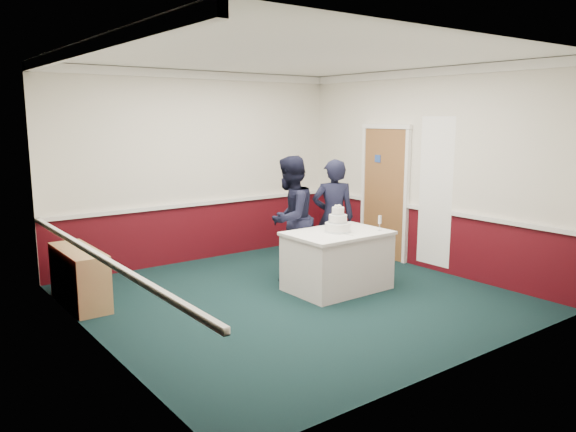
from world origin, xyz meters
TOP-DOWN VIEW (x-y plane):
  - ground at (0.00, 0.00)m, footprint 5.00×5.00m
  - room_shell at (0.08, 0.61)m, footprint 5.00×5.00m
  - sideboard at (-2.28, 1.39)m, footprint 0.41×1.20m
  - cake_table at (0.67, -0.06)m, footprint 1.32×0.92m
  - wedding_cake at (0.67, -0.06)m, footprint 0.35×0.35m
  - cake_knife at (0.64, -0.26)m, footprint 0.05×0.22m
  - champagne_flute at (1.17, -0.34)m, footprint 0.05×0.05m
  - person_man at (0.46, 0.71)m, footprint 1.06×0.97m
  - person_woman at (1.11, 0.53)m, footprint 0.74×0.68m

SIDE VIEW (x-z plane):
  - ground at x=0.00m, z-range 0.00..0.00m
  - sideboard at x=-2.28m, z-range 0.00..0.70m
  - cake_table at x=0.67m, z-range 0.01..0.80m
  - cake_knife at x=0.64m, z-range 0.79..0.79m
  - person_woman at x=1.11m, z-range 0.00..1.70m
  - person_man at x=0.46m, z-range 0.00..1.76m
  - wedding_cake at x=0.67m, z-range 0.72..1.08m
  - champagne_flute at x=1.17m, z-range 0.83..1.03m
  - room_shell at x=0.08m, z-range 0.47..3.47m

